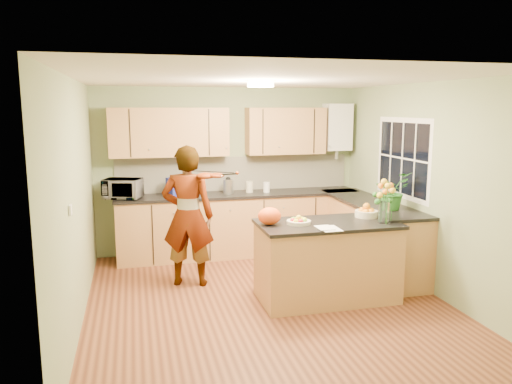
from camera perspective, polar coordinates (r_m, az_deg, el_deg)
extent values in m
plane|color=#522817|center=(5.85, 1.24, -12.48)|extent=(4.50, 4.50, 0.00)
cube|color=silver|center=(5.43, 1.34, 12.78)|extent=(4.00, 4.50, 0.02)
cube|color=gray|center=(7.67, -3.12, 2.49)|extent=(4.00, 0.02, 2.50)
cube|color=gray|center=(3.44, 11.23, -6.65)|extent=(4.00, 0.02, 2.50)
cube|color=gray|center=(5.35, -19.88, -1.21)|extent=(0.02, 4.50, 2.50)
cube|color=gray|center=(6.32, 19.07, 0.44)|extent=(0.02, 4.50, 2.50)
cube|color=#A77343|center=(7.55, -1.89, -3.80)|extent=(3.60, 0.60, 0.90)
cube|color=black|center=(7.44, -1.89, -0.29)|extent=(3.64, 0.62, 0.04)
cube|color=#A77343|center=(7.06, 12.90, -4.99)|extent=(0.60, 2.20, 0.90)
cube|color=black|center=(6.95, 12.97, -1.24)|extent=(0.62, 2.24, 0.04)
cube|color=white|center=(7.68, -2.36, 2.13)|extent=(3.60, 0.02, 0.52)
cube|color=#A77343|center=(7.34, -9.88, 6.74)|extent=(1.70, 0.34, 0.70)
cube|color=#A77343|center=(7.66, 3.38, 6.99)|extent=(1.20, 0.34, 0.70)
cube|color=white|center=(7.96, 9.26, 7.34)|extent=(0.40, 0.30, 0.72)
cylinder|color=#B9B9BE|center=(7.99, 9.19, 4.47)|extent=(0.06, 0.06, 0.20)
cube|color=white|center=(6.79, 16.42, 3.73)|extent=(0.01, 1.30, 1.05)
cube|color=black|center=(6.79, 16.39, 3.73)|extent=(0.01, 1.18, 0.92)
cube|color=white|center=(4.75, -20.45, -1.93)|extent=(0.02, 0.09, 0.09)
cylinder|color=#FFEABF|center=(5.71, 0.53, 12.22)|extent=(0.30, 0.30, 0.06)
cylinder|color=white|center=(5.72, 0.53, 12.52)|extent=(0.10, 0.10, 0.02)
cube|color=#A77343|center=(5.87, 8.10, -7.98)|extent=(1.55, 0.78, 0.87)
cube|color=black|center=(5.75, 8.21, -3.63)|extent=(1.59, 0.82, 0.04)
cylinder|color=beige|center=(5.62, 4.90, -3.46)|extent=(0.27, 0.27, 0.04)
cylinder|color=beige|center=(6.09, 12.49, -2.44)|extent=(0.27, 0.27, 0.08)
cylinder|color=silver|center=(5.81, 14.41, -2.27)|extent=(0.12, 0.12, 0.24)
ellipsoid|color=#F14B13|center=(5.55, 1.55, -2.76)|extent=(0.27, 0.23, 0.20)
cube|color=white|center=(5.43, 8.42, -4.14)|extent=(0.20, 0.28, 0.01)
imported|color=#D6AB83|center=(6.23, -7.80, -2.74)|extent=(0.73, 0.58, 1.75)
imported|color=white|center=(7.23, -15.00, 0.37)|extent=(0.59, 0.49, 0.28)
cube|color=navy|center=(7.31, -8.75, 0.61)|extent=(0.39, 0.34, 0.26)
cylinder|color=#B9B9BE|center=(7.41, -3.20, 0.64)|extent=(0.15, 0.15, 0.21)
sphere|color=black|center=(7.39, -3.21, 1.75)|extent=(0.08, 0.08, 0.08)
cylinder|color=beige|center=(7.50, -0.76, 0.60)|extent=(0.14, 0.14, 0.17)
cylinder|color=white|center=(7.51, 1.22, 0.56)|extent=(0.13, 0.13, 0.15)
imported|color=#286C24|center=(6.44, 15.30, 0.14)|extent=(0.53, 0.49, 0.47)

